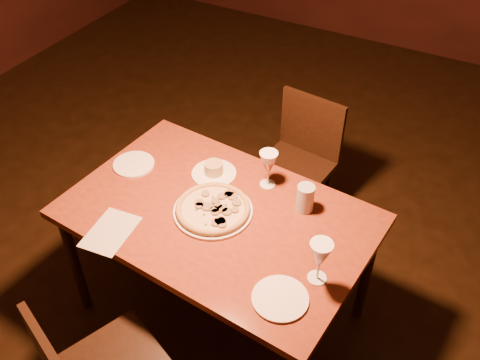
% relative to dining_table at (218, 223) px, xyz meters
% --- Properties ---
extents(floor, '(7.00, 7.00, 0.00)m').
position_rel_dining_table_xyz_m(floor, '(0.17, -0.22, -0.63)').
color(floor, black).
rests_on(floor, ground).
extents(dining_table, '(1.36, 0.94, 0.69)m').
position_rel_dining_table_xyz_m(dining_table, '(0.00, 0.00, 0.00)').
color(dining_table, maroon).
rests_on(dining_table, floor).
extents(chair_far, '(0.42, 0.42, 0.78)m').
position_rel_dining_table_xyz_m(chair_far, '(0.05, 0.81, -0.19)').
color(chair_far, black).
rests_on(chair_far, floor).
extents(pizza_plate, '(0.34, 0.34, 0.04)m').
position_rel_dining_table_xyz_m(pizza_plate, '(-0.02, -0.00, 0.08)').
color(pizza_plate, white).
rests_on(pizza_plate, dining_table).
extents(ramekin_saucer, '(0.21, 0.21, 0.07)m').
position_rel_dining_table_xyz_m(ramekin_saucer, '(-0.14, 0.21, 0.08)').
color(ramekin_saucer, white).
rests_on(ramekin_saucer, dining_table).
extents(wine_glass_far, '(0.08, 0.08, 0.18)m').
position_rel_dining_table_xyz_m(wine_glass_far, '(0.11, 0.27, 0.15)').
color(wine_glass_far, '#AE5B48').
rests_on(wine_glass_far, dining_table).
extents(wine_glass_right, '(0.09, 0.09, 0.19)m').
position_rel_dining_table_xyz_m(wine_glass_right, '(0.51, -0.12, 0.16)').
color(wine_glass_right, '#AE5B48').
rests_on(wine_glass_right, dining_table).
extents(water_tumbler, '(0.08, 0.08, 0.13)m').
position_rel_dining_table_xyz_m(water_tumbler, '(0.32, 0.20, 0.12)').
color(water_tumbler, '#ABB6BB').
rests_on(water_tumbler, dining_table).
extents(side_plate_left, '(0.19, 0.19, 0.01)m').
position_rel_dining_table_xyz_m(side_plate_left, '(-0.51, 0.09, 0.07)').
color(side_plate_left, white).
rests_on(side_plate_left, dining_table).
extents(side_plate_near, '(0.21, 0.21, 0.01)m').
position_rel_dining_table_xyz_m(side_plate_near, '(0.43, -0.28, 0.07)').
color(side_plate_near, white).
rests_on(side_plate_near, dining_table).
extents(menu_card, '(0.19, 0.26, 0.00)m').
position_rel_dining_table_xyz_m(menu_card, '(-0.33, -0.31, 0.06)').
color(menu_card, beige).
rests_on(menu_card, dining_table).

